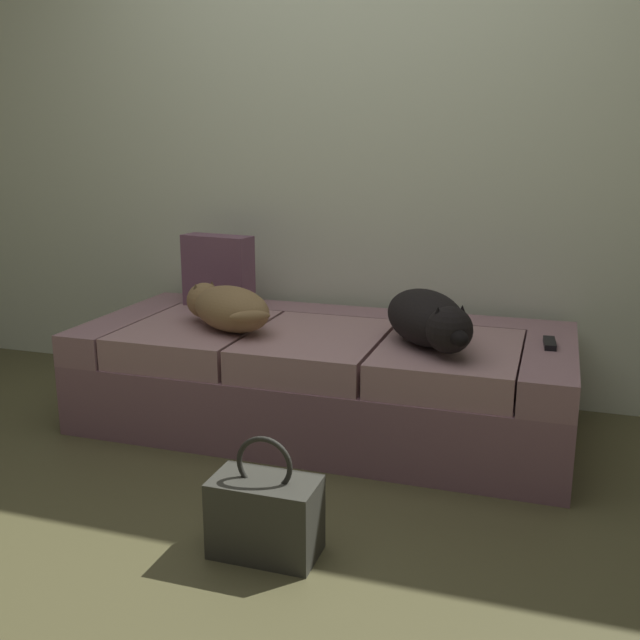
% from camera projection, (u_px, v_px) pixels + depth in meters
% --- Properties ---
extents(ground_plane, '(10.00, 10.00, 0.00)m').
position_uv_depth(ground_plane, '(225.00, 541.00, 2.27)').
color(ground_plane, brown).
extents(back_wall, '(6.40, 0.10, 2.80)m').
position_uv_depth(back_wall, '(362.00, 98.00, 3.38)').
color(back_wall, silver).
rests_on(back_wall, ground).
extents(couch, '(2.05, 0.91, 0.43)m').
position_uv_depth(couch, '(324.00, 377.00, 3.14)').
color(couch, '#865F6A').
rests_on(couch, ground).
extents(dog_tan, '(0.52, 0.40, 0.19)m').
position_uv_depth(dog_tan, '(226.00, 307.00, 3.05)').
color(dog_tan, olive).
rests_on(dog_tan, couch).
extents(dog_dark, '(0.47, 0.57, 0.21)m').
position_uv_depth(dog_dark, '(429.00, 319.00, 2.81)').
color(dog_dark, black).
rests_on(dog_dark, couch).
extents(tv_remote, '(0.05, 0.15, 0.02)m').
position_uv_depth(tv_remote, '(550.00, 343.00, 2.83)').
color(tv_remote, black).
rests_on(tv_remote, couch).
extents(throw_pillow, '(0.35, 0.17, 0.34)m').
position_uv_depth(throw_pillow, '(218.00, 271.00, 3.47)').
color(throw_pillow, '#6F4A5F').
rests_on(throw_pillow, couch).
extents(handbag, '(0.32, 0.18, 0.38)m').
position_uv_depth(handbag, '(265.00, 515.00, 2.17)').
color(handbag, '#35352E').
rests_on(handbag, ground).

